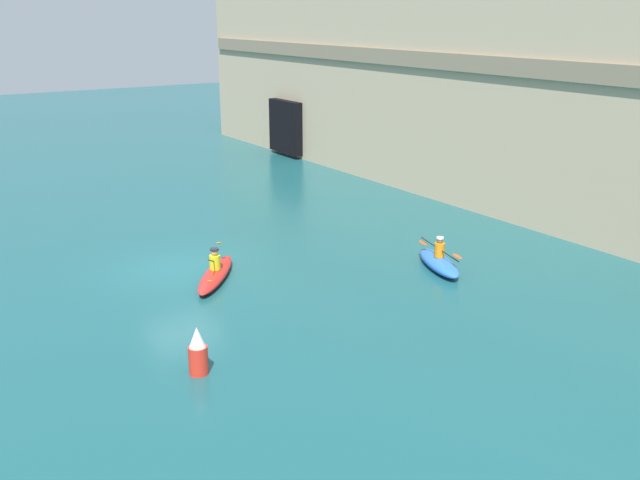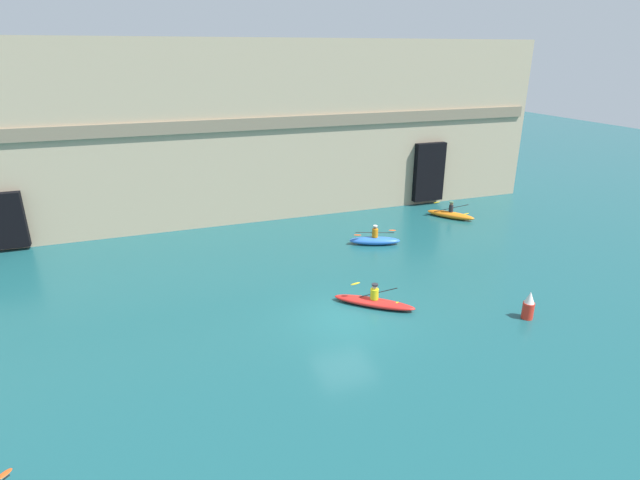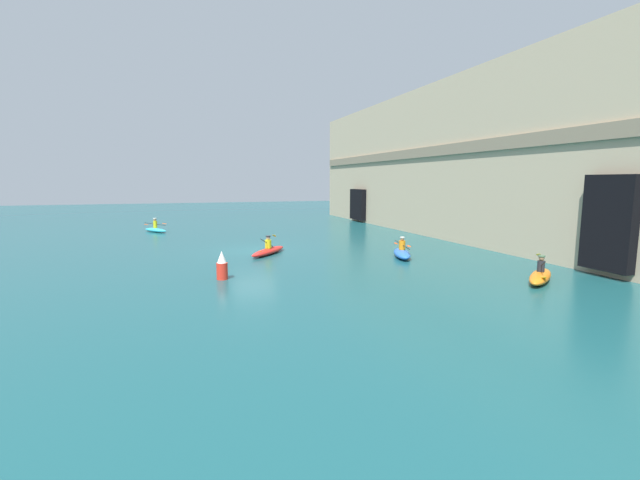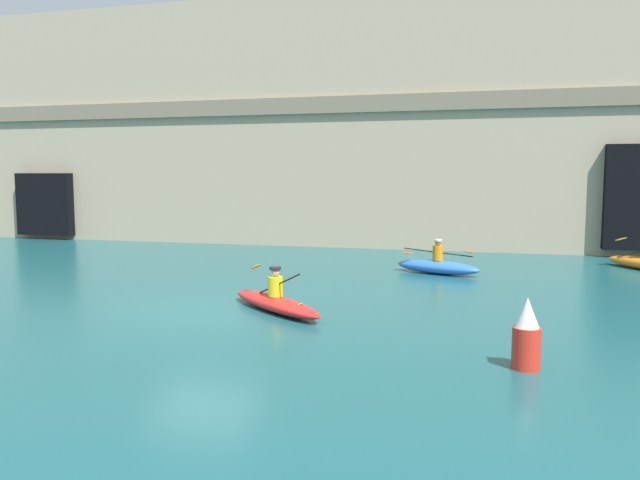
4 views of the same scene
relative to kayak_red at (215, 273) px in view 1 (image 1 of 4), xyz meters
The scene contains 5 objects.
ground_plane 1.71m from the kayak_red, 160.07° to the right, with size 120.00×120.00×0.00m, color #195156.
cliff_bluff 16.86m from the kayak_red, 104.03° to the left, with size 44.18×5.71×11.13m.
kayak_red is the anchor object (origin of this frame).
kayak_blue 7.48m from the kayak_red, 64.04° to the left, with size 3.00×1.79×1.14m.
marker_buoy 6.35m from the kayak_red, 29.29° to the right, with size 0.47×0.47×1.22m.
Camera 1 is at (21.51, -8.59, 8.30)m, focal length 40.00 mm.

